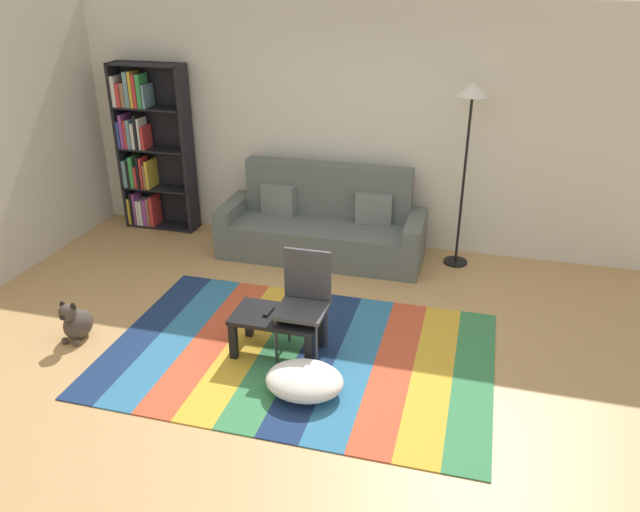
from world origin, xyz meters
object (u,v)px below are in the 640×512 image
object	(u,v)px
bookshelf	(147,148)
couch	(323,226)
coffee_table	(277,322)
dog	(76,322)
tv_remote	(269,311)
standing_lamp	(470,115)
pouf	(304,381)
folding_chair	(305,295)

from	to	relation	value
bookshelf	couch	bearing A→B (deg)	-7.11
couch	bookshelf	bearing A→B (deg)	172.89
coffee_table	dog	world-z (taller)	dog
coffee_table	tv_remote	size ratio (longest dim) A/B	4.89
couch	dog	size ratio (longest dim) A/B	5.69
standing_lamp	pouf	bearing A→B (deg)	-109.87
couch	dog	world-z (taller)	couch
standing_lamp	dog	bearing A→B (deg)	-141.98
bookshelf	folding_chair	bearing A→B (deg)	-40.13
tv_remote	couch	bearing A→B (deg)	95.93
dog	tv_remote	distance (m)	1.73
pouf	coffee_table	bearing A→B (deg)	128.47
dog	standing_lamp	bearing A→B (deg)	38.02
standing_lamp	folding_chair	bearing A→B (deg)	-118.30
couch	bookshelf	world-z (taller)	bookshelf
bookshelf	dog	size ratio (longest dim) A/B	5.02
coffee_table	pouf	distance (m)	0.63
pouf	standing_lamp	bearing A→B (deg)	70.13
bookshelf	pouf	xyz separation A→B (m)	(2.80, -2.79, -0.88)
dog	folding_chair	bearing A→B (deg)	9.84
couch	standing_lamp	xyz separation A→B (m)	(1.48, 0.15, 1.30)
folding_chair	bookshelf	bearing A→B (deg)	-173.57
dog	folding_chair	size ratio (longest dim) A/B	0.44
pouf	standing_lamp	world-z (taller)	standing_lamp
tv_remote	pouf	bearing A→B (deg)	-43.37
bookshelf	folding_chair	world-z (taller)	bookshelf
couch	coffee_table	bearing A→B (deg)	-85.86
couch	tv_remote	xyz separation A→B (m)	(0.07, -2.02, 0.04)
standing_lamp	folding_chair	distance (m)	2.62
couch	tv_remote	distance (m)	2.02
dog	standing_lamp	size ratio (longest dim) A/B	0.20
pouf	bookshelf	bearing A→B (deg)	135.05
dog	tv_remote	bearing A→B (deg)	8.81
tv_remote	dog	bearing A→B (deg)	-167.24
dog	couch	bearing A→B (deg)	54.48
pouf	tv_remote	xyz separation A→B (m)	(-0.45, 0.49, 0.27)
folding_chair	pouf	bearing A→B (deg)	-27.55
couch	standing_lamp	bearing A→B (deg)	5.82
coffee_table	standing_lamp	distance (m)	2.89
couch	standing_lamp	size ratio (longest dim) A/B	1.15
dog	standing_lamp	xyz separation A→B (m)	(3.11, 2.43, 1.48)
standing_lamp	folding_chair	size ratio (longest dim) A/B	2.18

